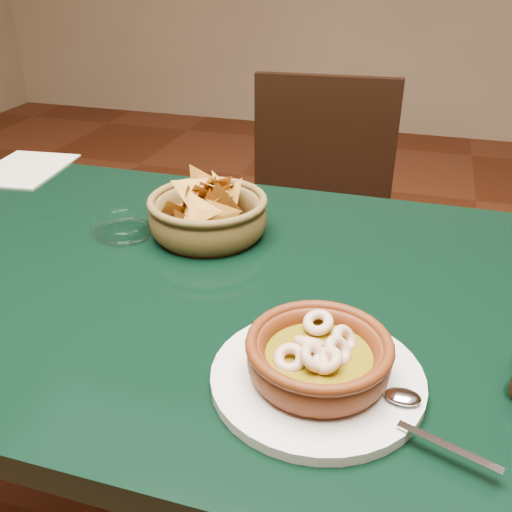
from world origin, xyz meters
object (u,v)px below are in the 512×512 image
(dining_chair, at_px, (315,232))
(shrimp_plate, at_px, (319,362))
(chip_basket, at_px, (208,214))
(dining_table, at_px, (180,321))

(dining_chair, distance_m, shrimp_plate, 0.96)
(shrimp_plate, bearing_deg, chip_basket, 128.50)
(shrimp_plate, bearing_deg, dining_table, 143.99)
(dining_chair, xyz_separation_m, chip_basket, (-0.09, -0.57, 0.29))
(chip_basket, bearing_deg, dining_chair, 80.74)
(dining_table, distance_m, chip_basket, 0.20)
(dining_table, bearing_deg, dining_chair, 82.38)
(dining_table, distance_m, dining_chair, 0.73)
(dining_table, height_order, shrimp_plate, shrimp_plate)
(shrimp_plate, xyz_separation_m, chip_basket, (-0.27, 0.34, 0.01))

